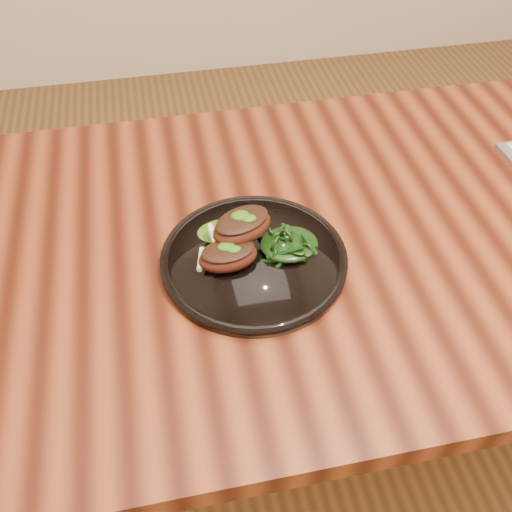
# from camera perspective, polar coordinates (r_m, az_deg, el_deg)

# --- Properties ---
(desk) EXTENTS (1.60, 0.80, 0.75)m
(desk) POSITION_cam_1_polar(r_m,az_deg,el_deg) (1.08, 14.57, 0.61)
(desk) COLOR #340F06
(desk) RESTS_ON ground
(plate) EXTENTS (0.30, 0.30, 0.02)m
(plate) POSITION_cam_1_polar(r_m,az_deg,el_deg) (0.90, -0.21, -0.31)
(plate) COLOR black
(plate) RESTS_ON desk
(lamb_chop_front) EXTENTS (0.10, 0.07, 0.04)m
(lamb_chop_front) POSITION_cam_1_polar(r_m,az_deg,el_deg) (0.87, -2.84, 0.06)
(lamb_chop_front) COLOR #45180D
(lamb_chop_front) RESTS_ON plate
(lamb_chop_back) EXTENTS (0.12, 0.10, 0.05)m
(lamb_chop_back) POSITION_cam_1_polar(r_m,az_deg,el_deg) (0.89, -1.44, 3.04)
(lamb_chop_back) COLOR #45180D
(lamb_chop_back) RESTS_ON plate
(herb_smear) EXTENTS (0.09, 0.06, 0.01)m
(herb_smear) POSITION_cam_1_polar(r_m,az_deg,el_deg) (0.93, -3.20, 2.53)
(herb_smear) COLOR #1C4D08
(herb_smear) RESTS_ON plate
(greens_heap) EXTENTS (0.09, 0.09, 0.03)m
(greens_heap) POSITION_cam_1_polar(r_m,az_deg,el_deg) (0.90, 3.35, 1.47)
(greens_heap) COLOR black
(greens_heap) RESTS_ON plate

